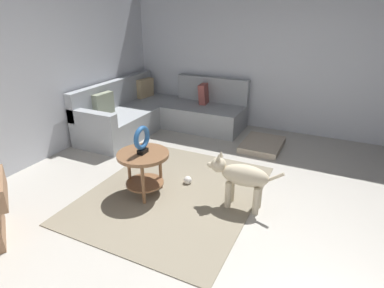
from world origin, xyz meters
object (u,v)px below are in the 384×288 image
at_px(dog, 241,177).
at_px(dog_toy_ball, 188,180).
at_px(dog_bed_mat, 262,144).
at_px(sectional_couch, 159,114).
at_px(torus_sculpture, 142,139).
at_px(side_table, 144,163).

bearing_deg(dog, dog_toy_ball, 72.31).
xyz_separation_m(dog_bed_mat, dog, (-1.75, -0.17, 0.33)).
relative_size(sectional_couch, dog_toy_ball, 21.62).
bearing_deg(torus_sculpture, dog, -77.93).
height_order(sectional_couch, dog, sectional_couch).
bearing_deg(dog, side_table, 99.01).
height_order(torus_sculpture, dog, torus_sculpture).
bearing_deg(side_table, sectional_couch, 26.84).
distance_m(torus_sculpture, dog, 1.17).
distance_m(sectional_couch, dog, 2.75).
distance_m(sectional_couch, dog_toy_ball, 2.10).
distance_m(dog_bed_mat, dog, 1.79).
relative_size(side_table, dog_bed_mat, 0.75).
bearing_deg(sectional_couch, side_table, -153.16).
distance_m(torus_sculpture, dog_bed_mat, 2.29).
bearing_deg(dog_toy_ball, dog, -104.63).
bearing_deg(side_table, torus_sculpture, 0.00).
bearing_deg(dog_toy_ball, torus_sculpture, 140.27).
relative_size(sectional_couch, dog_bed_mat, 2.81).
xyz_separation_m(sectional_couch, dog_toy_ball, (-1.57, -1.37, -0.24)).
bearing_deg(dog, torus_sculpture, 99.01).
relative_size(side_table, torus_sculpture, 1.84).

